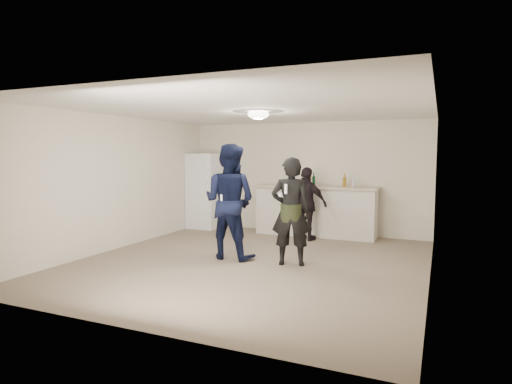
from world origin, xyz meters
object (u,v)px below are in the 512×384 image
at_px(fridge, 205,191).
at_px(spectator, 307,204).
at_px(shaker, 290,182).
at_px(woman, 291,211).
at_px(counter, 315,212).
at_px(man, 229,201).

xyz_separation_m(fridge, spectator, (2.71, -0.50, -0.14)).
distance_m(fridge, shaker, 2.17).
height_order(shaker, woman, woman).
bearing_deg(fridge, counter, 1.47).
distance_m(counter, fridge, 2.76).
distance_m(counter, man, 2.72).
relative_size(counter, fridge, 1.44).
relative_size(counter, spectator, 1.71).
bearing_deg(shaker, man, -95.06).
bearing_deg(man, counter, -105.31).
relative_size(fridge, spectator, 1.18).
xyz_separation_m(counter, fridge, (-2.73, -0.07, 0.38)).
xyz_separation_m(counter, woman, (0.31, -2.58, 0.35)).
relative_size(man, woman, 1.13).
bearing_deg(woman, counter, -98.61).
xyz_separation_m(fridge, woman, (3.04, -2.51, -0.03)).
bearing_deg(woman, man, -16.64).
bearing_deg(counter, fridge, -178.53).
distance_m(fridge, spectator, 2.76).
xyz_separation_m(fridge, shaker, (2.15, 0.04, 0.28)).
relative_size(shaker, man, 0.09).
bearing_deg(counter, spectator, -92.21).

